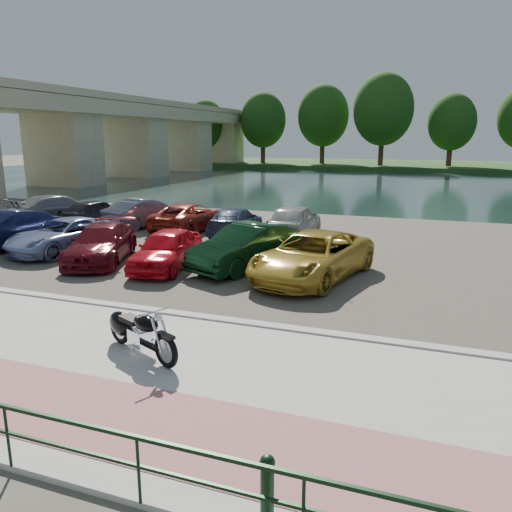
# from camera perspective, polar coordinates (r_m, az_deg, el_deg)

# --- Properties ---
(ground) EXTENTS (200.00, 200.00, 0.00)m
(ground) POSITION_cam_1_polar(r_m,az_deg,el_deg) (10.68, -10.37, -10.96)
(ground) COLOR #595447
(ground) RESTS_ON ground
(promenade) EXTENTS (60.00, 6.00, 0.10)m
(promenade) POSITION_cam_1_polar(r_m,az_deg,el_deg) (9.90, -13.36, -12.83)
(promenade) COLOR #ADAAA3
(promenade) RESTS_ON ground
(pink_path) EXTENTS (60.00, 2.00, 0.01)m
(pink_path) POSITION_cam_1_polar(r_m,az_deg,el_deg) (8.82, -18.93, -16.27)
(pink_path) COLOR #AA6360
(pink_path) RESTS_ON promenade
(kerb) EXTENTS (60.00, 0.30, 0.14)m
(kerb) POSITION_cam_1_polar(r_m,az_deg,el_deg) (12.28, -5.65, -7.16)
(kerb) COLOR #ADAAA3
(kerb) RESTS_ON ground
(parking_lot) EXTENTS (60.00, 18.00, 0.04)m
(parking_lot) POSITION_cam_1_polar(r_m,az_deg,el_deg) (20.46, 5.31, 1.04)
(parking_lot) COLOR #413C34
(parking_lot) RESTS_ON ground
(river) EXTENTS (120.00, 40.00, 0.00)m
(river) POSITION_cam_1_polar(r_m,az_deg,el_deg) (48.80, 14.20, 7.81)
(river) COLOR #192E2C
(river) RESTS_ON ground
(far_bank) EXTENTS (120.00, 24.00, 0.60)m
(far_bank) POSITION_cam_1_polar(r_m,az_deg,el_deg) (80.60, 16.74, 9.89)
(far_bank) COLOR #224518
(far_bank) RESTS_ON ground
(bridge) EXTENTS (7.00, 56.00, 8.55)m
(bridge) POSITION_cam_1_polar(r_m,az_deg,el_deg) (59.42, -14.14, 14.06)
(bridge) COLOR tan
(bridge) RESTS_ON ground
(railing) EXTENTS (24.04, 0.05, 0.90)m
(railing) POSITION_cam_1_polar(r_m,az_deg,el_deg) (7.56, -26.72, -16.37)
(railing) COLOR black
(railing) RESTS_ON promenade
(far_trees) EXTENTS (70.25, 10.68, 12.52)m
(far_trees) POSITION_cam_1_polar(r_m,az_deg,el_deg) (74.20, 20.26, 14.96)
(far_trees) COLOR #392514
(far_trees) RESTS_ON far_bank
(motorcycle) EXTENTS (2.20, 1.17, 1.05)m
(motorcycle) POSITION_cam_1_polar(r_m,az_deg,el_deg) (10.50, -13.60, -8.24)
(motorcycle) COLOR black
(motorcycle) RESTS_ON promenade
(car_1) EXTENTS (2.33, 4.77, 1.51)m
(car_1) POSITION_cam_1_polar(r_m,az_deg,el_deg) (22.01, -26.81, 2.57)
(car_1) COLOR #111537
(car_1) RESTS_ON parking_lot
(car_2) EXTENTS (3.08, 5.00, 1.29)m
(car_2) POSITION_cam_1_polar(r_m,az_deg,el_deg) (20.66, -20.92, 2.21)
(car_2) COLOR #828FBD
(car_2) RESTS_ON parking_lot
(car_3) EXTENTS (3.27, 4.83, 1.30)m
(car_3) POSITION_cam_1_polar(r_m,az_deg,el_deg) (18.65, -17.28, 1.39)
(car_3) COLOR #5C0D17
(car_3) RESTS_ON parking_lot
(car_4) EXTENTS (2.14, 4.10, 1.33)m
(car_4) POSITION_cam_1_polar(r_m,az_deg,el_deg) (17.08, -10.18, 0.78)
(car_4) COLOR red
(car_4) RESTS_ON parking_lot
(car_5) EXTENTS (3.05, 4.76, 1.48)m
(car_5) POSITION_cam_1_polar(r_m,az_deg,el_deg) (16.82, -1.04, 1.06)
(car_5) COLOR #0D3218
(car_5) RESTS_ON parking_lot
(car_6) EXTENTS (3.49, 5.60, 1.45)m
(car_6) POSITION_cam_1_polar(r_m,az_deg,el_deg) (15.69, 6.49, 0.01)
(car_6) COLOR gold
(car_6) RESTS_ON parking_lot
(car_7) EXTENTS (3.49, 5.43, 1.47)m
(car_7) POSITION_cam_1_polar(r_m,az_deg,el_deg) (27.98, -21.61, 5.04)
(car_7) COLOR gray
(car_7) RESTS_ON parking_lot
(car_8) EXTENTS (2.06, 4.09, 1.34)m
(car_8) POSITION_cam_1_polar(r_m,az_deg,el_deg) (26.57, -17.85, 4.80)
(car_8) COLOR black
(car_8) RESTS_ON parking_lot
(car_9) EXTENTS (2.67, 4.54, 1.41)m
(car_9) POSITION_cam_1_polar(r_m,az_deg,el_deg) (25.46, -12.53, 4.86)
(car_9) COLOR slate
(car_9) RESTS_ON parking_lot
(car_10) EXTENTS (2.50, 4.83, 1.30)m
(car_10) POSITION_cam_1_polar(r_m,az_deg,el_deg) (24.11, -7.57, 4.47)
(car_10) COLOR maroon
(car_10) RESTS_ON parking_lot
(car_11) EXTENTS (2.17, 4.45, 1.25)m
(car_11) POSITION_cam_1_polar(r_m,az_deg,el_deg) (22.75, -2.41, 3.98)
(car_11) COLOR #2B3854
(car_11) RESTS_ON parking_lot
(car_12) EXTENTS (1.88, 4.46, 1.51)m
(car_12) POSITION_cam_1_polar(r_m,az_deg,el_deg) (22.29, 4.39, 4.09)
(car_12) COLOR #ADAEA9
(car_12) RESTS_ON parking_lot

